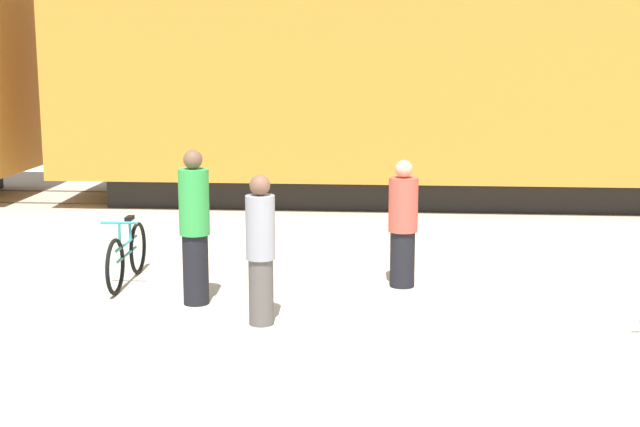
% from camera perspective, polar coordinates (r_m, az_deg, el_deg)
% --- Properties ---
extents(ground_plane, '(80.00, 80.00, 0.00)m').
position_cam_1_polar(ground_plane, '(8.26, 5.91, -10.25)').
color(ground_plane, '#B2A893').
extents(freight_train, '(40.72, 2.93, 5.57)m').
position_cam_1_polar(freight_train, '(17.02, 5.38, 10.55)').
color(freight_train, black).
rests_on(freight_train, ground_plane).
extents(rail_near, '(52.72, 0.07, 0.01)m').
position_cam_1_polar(rail_near, '(16.56, 5.24, 0.36)').
color(rail_near, '#4C4238').
rests_on(rail_near, ground_plane).
extents(rail_far, '(52.72, 0.07, 0.01)m').
position_cam_1_polar(rail_far, '(17.98, 5.19, 1.16)').
color(rail_far, '#4C4238').
rests_on(rail_far, ground_plane).
extents(bicycle_teal, '(0.46, 1.71, 0.85)m').
position_cam_1_polar(bicycle_teal, '(11.45, -12.25, -2.63)').
color(bicycle_teal, black).
rests_on(bicycle_teal, ground_plane).
extents(person_in_red, '(0.36, 0.36, 1.59)m').
position_cam_1_polar(person_in_red, '(11.01, 5.33, -0.70)').
color(person_in_red, black).
rests_on(person_in_red, ground_plane).
extents(person_in_grey, '(0.31, 0.31, 1.62)m').
position_cam_1_polar(person_in_grey, '(9.46, -3.82, -2.32)').
color(person_in_grey, '#514C47').
rests_on(person_in_grey, ground_plane).
extents(person_in_green, '(0.35, 0.35, 1.80)m').
position_cam_1_polar(person_in_green, '(10.29, -8.03, -0.89)').
color(person_in_green, black).
rests_on(person_in_green, ground_plane).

